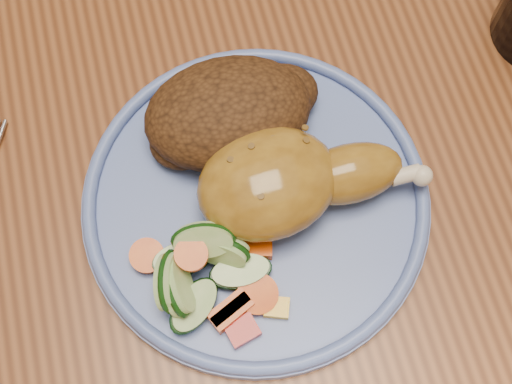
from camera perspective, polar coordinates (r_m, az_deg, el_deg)
ground at (r=1.28m, az=1.33°, el=-7.31°), size 4.00×4.00×0.00m
dining_table at (r=0.66m, az=2.59°, el=7.05°), size 0.90×1.40×0.75m
plate at (r=0.52m, az=-0.00°, el=-0.85°), size 0.25×0.25×0.01m
plate_rim at (r=0.51m, az=-0.00°, el=-0.41°), size 0.25×0.25×0.01m
chicken_leg at (r=0.49m, az=2.58°, el=0.88°), size 0.17×0.09×0.05m
rice_pilaf at (r=0.52m, az=-2.00°, el=6.37°), size 0.13×0.09×0.05m
vegetable_pile at (r=0.48m, az=-4.28°, el=-6.49°), size 0.10×0.09×0.05m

